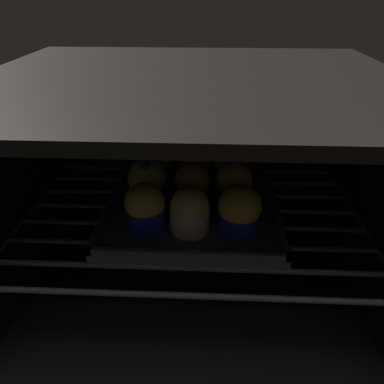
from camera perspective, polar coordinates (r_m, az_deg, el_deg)
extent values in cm
cube|color=black|center=(67.18, 0.03, -12.97)|extent=(59.00, 47.00, 1.50)
cube|color=black|center=(49.50, 0.04, 18.00)|extent=(59.00, 47.00, 1.50)
cube|color=black|center=(76.65, 0.81, 8.92)|extent=(59.00, 1.50, 34.00)
cube|color=black|center=(64.16, -26.56, 0.70)|extent=(1.50, 47.00, 34.00)
cube|color=black|center=(62.20, 27.53, -0.52)|extent=(1.50, 47.00, 34.00)
cylinder|color=#4C494C|center=(43.67, -1.14, -16.81)|extent=(54.00, 0.80, 0.80)
cylinder|color=#4C494C|center=(46.97, -0.77, -12.50)|extent=(54.00, 0.80, 0.80)
cylinder|color=#4C494C|center=(50.51, -0.46, -8.78)|extent=(54.00, 0.80, 0.80)
cylinder|color=#4C494C|center=(54.23, -0.19, -5.56)|extent=(54.00, 0.80, 0.80)
cylinder|color=#4C494C|center=(58.10, 0.03, -2.76)|extent=(54.00, 0.80, 0.80)
cylinder|color=#4C494C|center=(62.09, 0.23, -0.31)|extent=(54.00, 0.80, 0.80)
cylinder|color=#4C494C|center=(66.19, 0.40, 1.83)|extent=(54.00, 0.80, 0.80)
cylinder|color=#4C494C|center=(70.36, 0.55, 3.73)|extent=(54.00, 0.80, 0.80)
cylinder|color=#4C494C|center=(74.61, 0.69, 5.41)|extent=(54.00, 0.80, 0.80)
cylinder|color=#4C494C|center=(64.97, -24.51, -1.91)|extent=(0.80, 42.00, 0.80)
cylinder|color=#4C494C|center=(63.15, 25.36, -3.12)|extent=(0.80, 42.00, 0.80)
cube|color=#4C4C51|center=(56.93, 0.00, -2.34)|extent=(27.08, 27.08, 1.20)
cube|color=#4C4C51|center=(45.82, -0.76, -10.29)|extent=(27.08, 0.80, 1.00)
cube|color=#4C4C51|center=(67.76, 0.51, 4.58)|extent=(27.08, 0.80, 1.00)
cube|color=#4C4C51|center=(58.33, -13.01, -1.06)|extent=(0.80, 27.08, 1.00)
cube|color=#4C4C51|center=(57.35, 13.24, -1.69)|extent=(0.80, 27.08, 1.00)
cylinder|color=#1928B7|center=(50.70, -7.65, -4.14)|extent=(5.72, 5.72, 3.53)
sphere|color=#DBBC60|center=(49.31, -7.85, -1.78)|extent=(5.78, 5.78, 5.78)
cylinder|color=silver|center=(49.83, 0.01, -4.51)|extent=(5.72, 5.72, 3.53)
sphere|color=#E0CC7A|center=(48.50, 0.01, -2.26)|extent=(5.55, 5.55, 5.55)
sphere|color=#19511E|center=(47.69, -1.13, -0.04)|extent=(1.62, 1.62, 1.62)
cylinder|color=#1928B7|center=(50.17, 7.74, -4.57)|extent=(5.72, 5.72, 3.53)
sphere|color=gold|center=(48.81, 7.94, -2.28)|extent=(6.19, 6.19, 6.19)
sphere|color=#1E6023|center=(47.63, 8.26, -0.14)|extent=(1.88, 1.88, 1.88)
cylinder|color=#1928B7|center=(56.35, -7.24, -0.16)|extent=(5.72, 5.72, 3.53)
sphere|color=#E0CC7A|center=(54.90, -7.44, 2.45)|extent=(6.22, 6.22, 6.22)
sphere|color=#28702D|center=(53.09, -7.65, 3.82)|extent=(2.25, 2.25, 2.25)
cylinder|color=#7A238C|center=(55.98, -0.24, -0.11)|extent=(5.72, 5.72, 3.53)
sphere|color=gold|center=(54.81, -0.25, 1.98)|extent=(5.84, 5.84, 5.84)
sphere|color=#28702D|center=(54.81, -0.36, 4.78)|extent=(2.03, 2.03, 2.03)
cylinder|color=#0C8C84|center=(56.04, 6.88, -0.32)|extent=(5.72, 5.72, 3.53)
sphere|color=#DBBC60|center=(54.66, 7.06, 2.16)|extent=(5.70, 5.70, 5.70)
cylinder|color=#0C8C84|center=(61.94, -5.76, 3.02)|extent=(5.72, 5.72, 3.53)
sphere|color=#DBBC60|center=(60.67, -5.90, 5.38)|extent=(5.57, 5.57, 5.57)
sphere|color=#19511E|center=(59.25, -5.75, 6.43)|extent=(2.49, 2.49, 2.49)
cylinder|color=#7A238C|center=(61.31, -0.06, 2.87)|extent=(5.72, 5.72, 3.53)
sphere|color=gold|center=(60.09, -0.06, 5.11)|extent=(6.03, 6.03, 6.03)
sphere|color=#19511E|center=(58.87, 0.44, 6.32)|extent=(1.67, 1.67, 1.67)
cylinder|color=#0C8C84|center=(61.42, 6.40, 2.72)|extent=(5.72, 5.72, 3.53)
sphere|color=#E0CC7A|center=(60.12, 6.55, 5.12)|extent=(6.08, 6.08, 6.08)
sphere|color=#1E6023|center=(60.08, 5.95, 7.25)|extent=(2.22, 2.22, 2.22)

